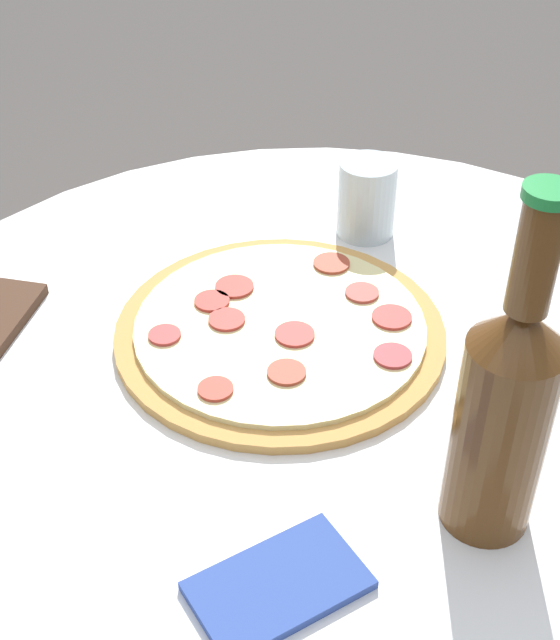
# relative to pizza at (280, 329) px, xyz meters

# --- Properties ---
(table) EXTENTS (0.95, 0.95, 0.76)m
(table) POSITION_rel_pizza_xyz_m (0.05, -0.05, -0.22)
(table) COLOR silver
(table) RESTS_ON ground_plane
(pizza) EXTENTS (0.33, 0.33, 0.02)m
(pizza) POSITION_rel_pizza_xyz_m (0.00, 0.00, 0.00)
(pizza) COLOR #C68E47
(pizza) RESTS_ON table
(beer_bottle) EXTENTS (0.07, 0.07, 0.30)m
(beer_bottle) POSITION_rel_pizza_xyz_m (0.17, -0.22, 0.11)
(beer_bottle) COLOR #563314
(beer_bottle) RESTS_ON table
(drinking_glass) EXTENTS (0.07, 0.07, 0.09)m
(drinking_glass) POSITION_rel_pizza_xyz_m (0.09, 0.20, 0.04)
(drinking_glass) COLOR silver
(drinking_glass) RESTS_ON table
(napkin) EXTENTS (0.15, 0.13, 0.01)m
(napkin) POSITION_rel_pizza_xyz_m (0.01, -0.30, -0.00)
(napkin) COLOR #334C99
(napkin) RESTS_ON table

